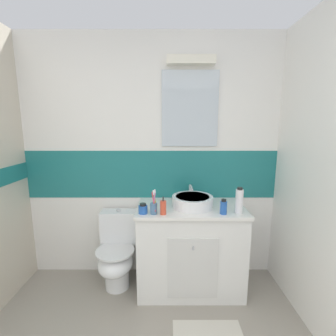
{
  "coord_description": "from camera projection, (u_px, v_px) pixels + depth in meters",
  "views": [
    {
      "loc": [
        0.18,
        -0.01,
        1.61
      ],
      "look_at": [
        0.18,
        2.04,
        1.24
      ],
      "focal_mm": 25.13,
      "sensor_mm": 36.0,
      "label": 1
    }
  ],
  "objects": [
    {
      "name": "wall_back_tiled",
      "position": [
        152.0,
        159.0,
        2.48
      ],
      "size": [
        3.2,
        0.2,
        2.5
      ],
      "color": "white",
      "rests_on": "ground_plane"
    },
    {
      "name": "vanity_cabinet",
      "position": [
        190.0,
        247.0,
        2.31
      ],
      "size": [
        1.01,
        0.57,
        0.85
      ],
      "color": "white",
      "rests_on": "ground_plane"
    },
    {
      "name": "sink_basin",
      "position": [
        192.0,
        201.0,
        2.21
      ],
      "size": [
        0.38,
        0.43,
        0.17
      ],
      "color": "white",
      "rests_on": "vanity_cabinet"
    },
    {
      "name": "toilet",
      "position": [
        117.0,
        253.0,
        2.35
      ],
      "size": [
        0.37,
        0.5,
        0.75
      ],
      "color": "white",
      "rests_on": "ground_plane"
    },
    {
      "name": "toothbrush_cup",
      "position": [
        154.0,
        207.0,
        2.03
      ],
      "size": [
        0.06,
        0.06,
        0.22
      ],
      "color": "#4C7299",
      "rests_on": "vanity_cabinet"
    },
    {
      "name": "soap_dispenser",
      "position": [
        163.0,
        207.0,
        2.02
      ],
      "size": [
        0.05,
        0.05,
        0.16
      ],
      "color": "#D84C33",
      "rests_on": "vanity_cabinet"
    },
    {
      "name": "lotion_bottle_short",
      "position": [
        223.0,
        207.0,
        2.03
      ],
      "size": [
        0.06,
        0.06,
        0.13
      ],
      "color": "#2659B2",
      "rests_on": "vanity_cabinet"
    },
    {
      "name": "shampoo_bottle_tall",
      "position": [
        239.0,
        201.0,
        2.04
      ],
      "size": [
        0.07,
        0.07,
        0.23
      ],
      "color": "white",
      "rests_on": "vanity_cabinet"
    },
    {
      "name": "hair_gel_jar",
      "position": [
        143.0,
        209.0,
        2.04
      ],
      "size": [
        0.08,
        0.08,
        0.09
      ],
      "color": "#2659B2",
      "rests_on": "vanity_cabinet"
    }
  ]
}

